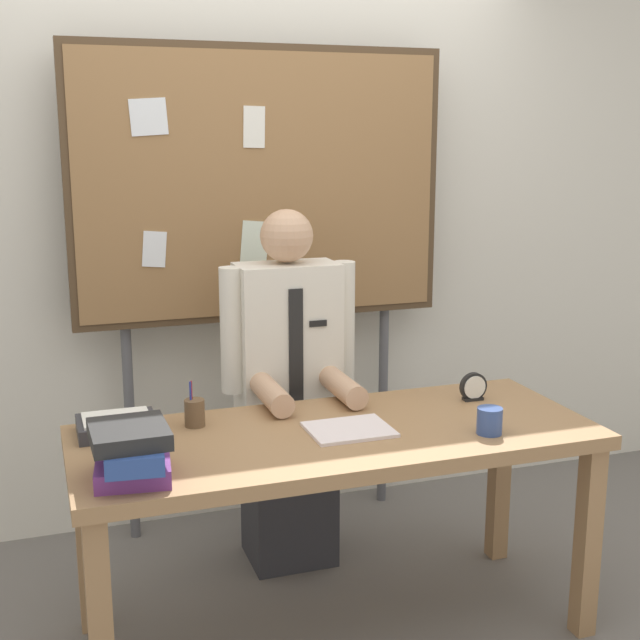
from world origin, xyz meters
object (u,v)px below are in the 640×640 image
Objects in this scene: person at (289,403)px; book_stack at (132,452)px; desk_clock at (473,388)px; coffee_mug at (490,421)px; pen_holder at (195,413)px; paper_tray at (117,425)px; desk at (336,456)px; open_notebook at (349,430)px; bulletin_board at (261,191)px.

person reaches higher than book_stack.
desk_clock reaches higher than coffee_mug.
pen_holder is 0.62× the size of paper_tray.
desk is 5.85× the size of book_stack.
coffee_mug is at bearing -57.70° from person.
desk is 16.54× the size of desk_clock.
book_stack is (-0.70, -0.75, 0.16)m from person.
desk is 0.53m from coffee_mug.
paper_tray is (-0.75, 0.24, 0.02)m from open_notebook.
pen_holder reaches higher than paper_tray.
pen_holder is (-1.05, 0.06, 0.00)m from desk_clock.
person is 1.04m from book_stack.
bulletin_board is at bearing 92.39° from open_notebook.
coffee_mug is (0.48, -1.13, -0.70)m from bulletin_board.
desk_clock is (1.31, 0.34, -0.04)m from book_stack.
open_notebook is at bearing -87.61° from bulletin_board.
coffee_mug is (0.48, -0.75, 0.12)m from person.
person reaches higher than pen_holder.
paper_tray is at bearing 160.80° from coffee_mug.
desk is at bearing 15.47° from book_stack.
desk_clock is at bearing 13.70° from desk.
desk_clock is 1.32m from paper_tray.
bulletin_board is at bearing 90.03° from desk.
paper_tray is at bearing 162.90° from desk.
person reaches higher than coffee_mug.
paper_tray is (-0.71, 0.22, 0.12)m from desk.
open_notebook is 3.08× the size of coffee_mug.
open_notebook is at bearing -17.65° from paper_tray.
paper_tray is (-1.31, 0.07, -0.02)m from desk_clock.
book_stack reaches higher than paper_tray.
pen_holder is at bearing 177.00° from desk_clock.
desk is 6.83× the size of paper_tray.
book_stack is 1.17× the size of paper_tray.
person reaches higher than paper_tray.
bulletin_board reaches higher than desk_clock.
bulletin_board is 19.58× the size of desk_clock.
book_stack is 0.47m from pen_holder.
paper_tray is (-1.19, 0.41, -0.02)m from coffee_mug.
bulletin_board is 1.42m from coffee_mug.
person is 9.12× the size of pen_holder.
person is 4.80× the size of book_stack.
open_notebook is 0.78m from paper_tray.
bulletin_board is 1.11m from pen_holder.
pen_holder reaches higher than coffee_mug.
bulletin_board is 1.22m from desk_clock.
desk is 19.60× the size of coffee_mug.
person reaches higher than desk.
book_stack is at bearing -164.53° from desk.
person is 5.61× the size of paper_tray.
book_stack is at bearing -121.85° from bulletin_board.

